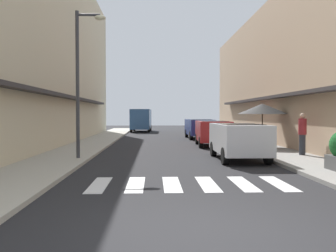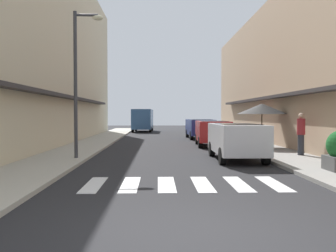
{
  "view_description": "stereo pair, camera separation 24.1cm",
  "coord_description": "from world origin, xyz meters",
  "px_view_note": "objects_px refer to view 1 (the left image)",
  "views": [
    {
      "loc": [
        -0.94,
        -5.66,
        1.85
      ],
      "look_at": [
        -0.07,
        17.51,
        1.11
      ],
      "focal_mm": 39.34,
      "sensor_mm": 36.0,
      "label": 1
    },
    {
      "loc": [
        -0.69,
        -5.67,
        1.85
      ],
      "look_at": [
        -0.07,
        17.51,
        1.11
      ],
      "focal_mm": 39.34,
      "sensor_mm": 36.0,
      "label": 2
    }
  ],
  "objects_px": {
    "parked_car_near": "(239,137)",
    "parked_car_mid": "(213,130)",
    "parked_car_far": "(199,126)",
    "pedestrian_walking_near": "(302,133)",
    "street_lamp": "(82,69)",
    "cafe_umbrella": "(262,109)",
    "delivery_van": "(141,118)"
  },
  "relations": [
    {
      "from": "parked_car_far",
      "to": "pedestrian_walking_near",
      "type": "distance_m",
      "value": 12.58
    },
    {
      "from": "parked_car_mid",
      "to": "street_lamp",
      "type": "bearing_deg",
      "value": -133.68
    },
    {
      "from": "parked_car_far",
      "to": "street_lamp",
      "type": "relative_size",
      "value": 0.77
    },
    {
      "from": "delivery_van",
      "to": "pedestrian_walking_near",
      "type": "relative_size",
      "value": 3.06
    },
    {
      "from": "delivery_van",
      "to": "street_lamp",
      "type": "xyz_separation_m",
      "value": [
        -1.47,
        -24.37,
        2.21
      ]
    },
    {
      "from": "parked_car_near",
      "to": "street_lamp",
      "type": "relative_size",
      "value": 0.73
    },
    {
      "from": "parked_car_near",
      "to": "parked_car_far",
      "type": "relative_size",
      "value": 0.94
    },
    {
      "from": "parked_car_far",
      "to": "delivery_van",
      "type": "relative_size",
      "value": 0.82
    },
    {
      "from": "parked_car_far",
      "to": "pedestrian_walking_near",
      "type": "height_order",
      "value": "pedestrian_walking_near"
    },
    {
      "from": "cafe_umbrella",
      "to": "parked_car_far",
      "type": "bearing_deg",
      "value": 105.36
    },
    {
      "from": "parked_car_near",
      "to": "parked_car_far",
      "type": "xyz_separation_m",
      "value": [
        0.0,
        12.97,
        0.0
      ]
    },
    {
      "from": "pedestrian_walking_near",
      "to": "street_lamp",
      "type": "bearing_deg",
      "value": -93.38
    },
    {
      "from": "parked_car_mid",
      "to": "parked_car_far",
      "type": "xyz_separation_m",
      "value": [
        0.0,
        6.45,
        0.0
      ]
    },
    {
      "from": "parked_car_near",
      "to": "parked_car_mid",
      "type": "xyz_separation_m",
      "value": [
        0.0,
        6.52,
        -0.0
      ]
    },
    {
      "from": "parked_car_near",
      "to": "parked_car_mid",
      "type": "distance_m",
      "value": 6.52
    },
    {
      "from": "street_lamp",
      "to": "cafe_umbrella",
      "type": "xyz_separation_m",
      "value": [
        8.55,
        4.56,
        -1.49
      ]
    },
    {
      "from": "parked_car_near",
      "to": "pedestrian_walking_near",
      "type": "bearing_deg",
      "value": 14.14
    },
    {
      "from": "pedestrian_walking_near",
      "to": "parked_car_mid",
      "type": "bearing_deg",
      "value": -161.35
    },
    {
      "from": "parked_car_far",
      "to": "pedestrian_walking_near",
      "type": "bearing_deg",
      "value": -76.64
    },
    {
      "from": "cafe_umbrella",
      "to": "pedestrian_walking_near",
      "type": "relative_size",
      "value": 1.47
    },
    {
      "from": "parked_car_near",
      "to": "parked_car_mid",
      "type": "bearing_deg",
      "value": 90.0
    },
    {
      "from": "delivery_van",
      "to": "cafe_umbrella",
      "type": "height_order",
      "value": "cafe_umbrella"
    },
    {
      "from": "delivery_van",
      "to": "street_lamp",
      "type": "distance_m",
      "value": 24.51
    },
    {
      "from": "parked_car_near",
      "to": "street_lamp",
      "type": "distance_m",
      "value": 6.79
    },
    {
      "from": "street_lamp",
      "to": "pedestrian_walking_near",
      "type": "bearing_deg",
      "value": 4.64
    },
    {
      "from": "parked_car_mid",
      "to": "street_lamp",
      "type": "relative_size",
      "value": 0.7
    },
    {
      "from": "parked_car_near",
      "to": "cafe_umbrella",
      "type": "bearing_deg",
      "value": 63.02
    },
    {
      "from": "parked_car_mid",
      "to": "parked_car_far",
      "type": "distance_m",
      "value": 6.45
    },
    {
      "from": "parked_car_near",
      "to": "street_lamp",
      "type": "xyz_separation_m",
      "value": [
        -6.24,
        -0.01,
        2.7
      ]
    },
    {
      "from": "parked_car_near",
      "to": "parked_car_far",
      "type": "height_order",
      "value": "same"
    },
    {
      "from": "delivery_van",
      "to": "cafe_umbrella",
      "type": "distance_m",
      "value": 21.05
    },
    {
      "from": "street_lamp",
      "to": "delivery_van",
      "type": "bearing_deg",
      "value": 86.56
    }
  ]
}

